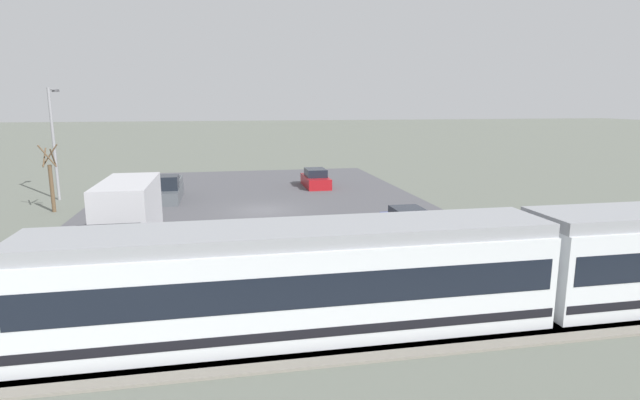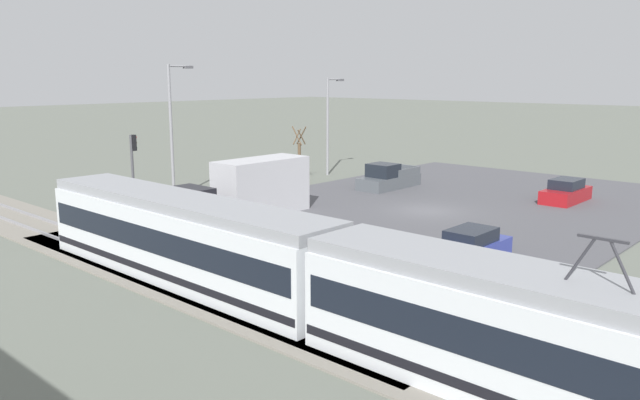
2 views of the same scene
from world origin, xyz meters
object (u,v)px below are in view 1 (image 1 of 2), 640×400
at_px(light_rail_tram, 535,265).
at_px(sedan_car_1, 316,179).
at_px(box_truck, 124,224).
at_px(sedan_car_0, 409,224).
at_px(pickup_truck, 166,190).
at_px(street_lamp_mid_block, 54,136).
at_px(street_tree, 51,182).

distance_m(light_rail_tram, sedan_car_1, 25.98).
xyz_separation_m(box_truck, sedan_car_0, (-13.87, -0.98, -0.91)).
height_order(box_truck, pickup_truck, box_truck).
height_order(pickup_truck, street_lamp_mid_block, street_lamp_mid_block).
relative_size(sedan_car_0, street_tree, 1.00).
bearing_deg(sedan_car_1, pickup_truck, 17.28).
distance_m(street_tree, street_lamp_mid_block, 5.29).
bearing_deg(box_truck, pickup_truck, -91.60).
distance_m(sedan_car_1, street_tree, 19.18).
bearing_deg(sedan_car_0, box_truck, 4.04).
distance_m(pickup_truck, sedan_car_0, 18.33).
xyz_separation_m(box_truck, street_tree, (6.32, -11.06, 0.39)).
bearing_deg(street_tree, street_lamp_mid_block, -78.29).
bearing_deg(street_tree, box_truck, 119.75).
xyz_separation_m(street_tree, street_lamp_mid_block, (0.93, -4.50, 2.62)).
bearing_deg(box_truck, street_lamp_mid_block, -65.00).
height_order(box_truck, street_lamp_mid_block, street_lamp_mid_block).
xyz_separation_m(light_rail_tram, sedan_car_1, (2.54, -25.84, -0.98)).
xyz_separation_m(pickup_truck, street_lamp_mid_block, (7.63, -2.19, 3.81)).
bearing_deg(pickup_truck, sedan_car_1, -162.72).
relative_size(pickup_truck, sedan_car_1, 1.22).
bearing_deg(light_rail_tram, pickup_truck, -57.74).
distance_m(pickup_truck, sedan_car_1, 12.06).
distance_m(pickup_truck, street_tree, 7.19).
xyz_separation_m(light_rail_tram, street_tree, (20.74, -19.94, 0.30)).
relative_size(pickup_truck, sedan_car_0, 1.20).
distance_m(sedan_car_0, street_tree, 22.61).
height_order(sedan_car_0, street_tree, street_tree).
xyz_separation_m(sedan_car_1, street_lamp_mid_block, (19.14, 1.40, 3.89)).
distance_m(light_rail_tram, box_truck, 16.94).
bearing_deg(box_truck, sedan_car_1, -125.03).
bearing_deg(sedan_car_0, street_lamp_mid_block, -34.61).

